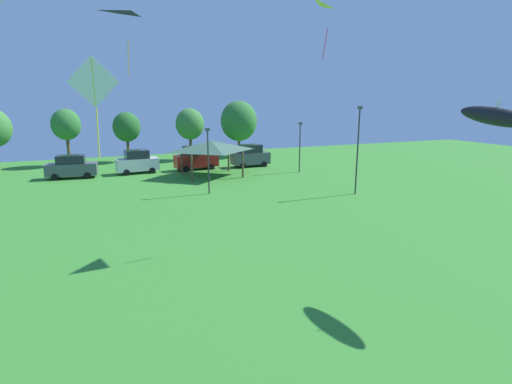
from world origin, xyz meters
TOP-DOWN VIEW (x-y plane):
  - kite_flying_0 at (-5.56, 20.23)m, footprint 2.03×0.47m
  - kite_flying_1 at (8.14, 12.49)m, footprint 0.72×3.11m
  - kite_flying_5 at (6.32, 20.78)m, footprint 1.74×1.77m
  - kite_flying_6 at (-2.33, 33.87)m, footprint 3.09×2.65m
  - parked_car_leftmost at (-7.72, 45.26)m, footprint 4.90×2.34m
  - parked_car_second_from_left at (-1.36, 45.56)m, footprint 4.40×2.34m
  - parked_car_third_from_left at (5.00, 45.39)m, footprint 4.91×2.26m
  - parked_car_rightmost_in_row at (11.35, 44.92)m, footprint 4.42×2.10m
  - park_pavilion at (5.49, 41.04)m, footprint 6.71×5.67m
  - light_post_0 at (2.97, 33.39)m, footprint 0.36×0.20m
  - light_post_1 at (14.15, 28.59)m, footprint 0.36×0.20m
  - light_post_2 at (14.88, 39.52)m, footprint 0.36×0.20m
  - treeline_tree_2 at (-8.20, 54.08)m, footprint 3.29×3.29m
  - treeline_tree_3 at (-1.40, 54.54)m, footprint 3.35×3.35m
  - treeline_tree_4 at (6.28, 53.15)m, footprint 3.63×3.63m
  - treeline_tree_5 at (13.24, 53.81)m, footprint 4.95×4.95m

SIDE VIEW (x-z plane):
  - parked_car_leftmost at x=-7.72m, z-range -0.01..2.30m
  - parked_car_second_from_left at x=-1.36m, z-range -0.02..2.44m
  - parked_car_rightmost_in_row at x=11.35m, z-range -0.03..2.54m
  - parked_car_third_from_left at x=5.00m, z-range -0.04..2.60m
  - light_post_2 at x=14.88m, z-range 0.39..5.73m
  - park_pavilion at x=5.49m, z-range 1.28..4.88m
  - light_post_0 at x=2.97m, z-range 0.39..5.83m
  - light_post_1 at x=14.15m, z-range 0.41..7.58m
  - treeline_tree_3 at x=-1.40m, z-range 1.22..7.40m
  - treeline_tree_4 at x=6.28m, z-range 1.28..7.87m
  - treeline_tree_2 at x=-8.20m, z-range 1.47..8.11m
  - treeline_tree_5 at x=13.24m, z-range 1.03..8.56m
  - kite_flying_1 at x=8.14m, z-range 6.49..7.61m
  - kite_flying_0 at x=-5.56m, z-range 6.14..10.30m
  - kite_flying_5 at x=6.32m, z-range 10.53..12.63m
  - kite_flying_6 at x=-2.33m, z-range 11.07..14.71m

